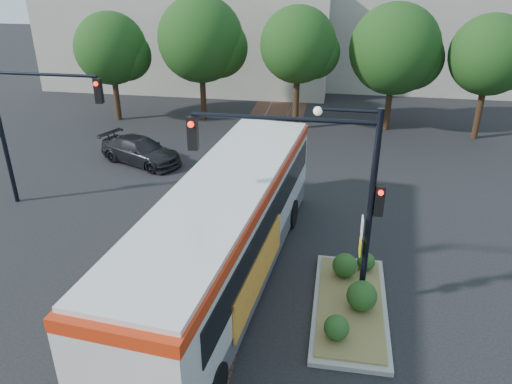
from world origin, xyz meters
The scene contains 9 objects.
ground centered at (0.00, 0.00, 0.00)m, with size 120.00×120.00×0.00m, color black.
trackbed centered at (0.00, 4.00, 0.01)m, with size 3.60×40.00×0.02m.
tree_row centered at (1.21, 16.42, 4.85)m, with size 26.40×5.60×7.67m.
warehouses centered at (-0.53, 28.75, 3.81)m, with size 40.00×13.00×8.00m.
city_bus centered at (0.80, -0.19, 1.98)m, with size 4.15×13.49×3.55m.
traffic_island centered at (4.82, -0.90, 0.33)m, with size 2.20×5.20×1.13m.
signal_pole_main centered at (3.86, -0.81, 4.16)m, with size 5.49×0.46×6.00m.
signal_pole_left centered at (-8.37, 4.00, 3.86)m, with size 4.99×0.34×6.00m.
parked_car centered at (-5.80, 9.15, 0.66)m, with size 1.85×4.56×1.32m, color black.
Camera 1 is at (4.00, -13.46, 9.74)m, focal length 35.00 mm.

